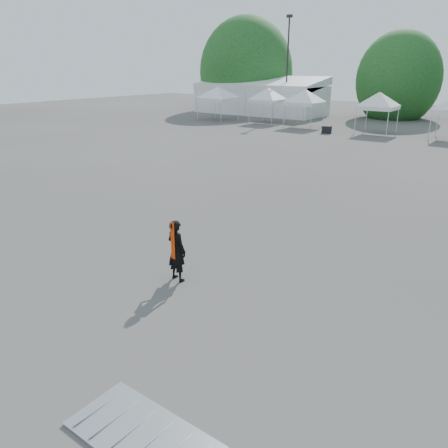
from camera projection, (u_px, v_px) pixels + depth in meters
The scene contains 12 objects.
ground at pixel (256, 259), 12.66m from camera, with size 120.00×120.00×0.00m, color #474442.
marquee at pixel (260, 96), 50.74m from camera, with size 15.00×6.25×4.23m.
light_pole_west at pixel (287, 61), 46.45m from camera, with size 0.60×0.25×10.30m.
tree_far_w at pixel (246, 73), 54.37m from camera, with size 4.80×4.80×7.30m.
tree_mid_w at pixel (398, 80), 45.99m from camera, with size 4.16×4.16×6.33m.
tent_a at pixel (218, 89), 44.69m from camera, with size 4.56×4.56×3.88m.
tent_b at pixel (268, 91), 42.37m from camera, with size 3.92×3.92×3.88m.
tent_c at pixel (305, 92), 39.38m from camera, with size 4.09×4.09×3.88m.
tent_d at pixel (379, 95), 35.38m from camera, with size 3.98×3.98×3.88m.
man at pixel (177, 250), 11.19m from camera, with size 0.65×0.47×1.65m.
barrier_mid at pixel (143, 436), 6.57m from camera, with size 2.36×1.18×0.08m.
crate_west at pixel (327, 130), 36.36m from camera, with size 0.79×0.61×0.61m, color black.
Camera 1 is at (6.15, -9.83, 5.28)m, focal length 35.00 mm.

